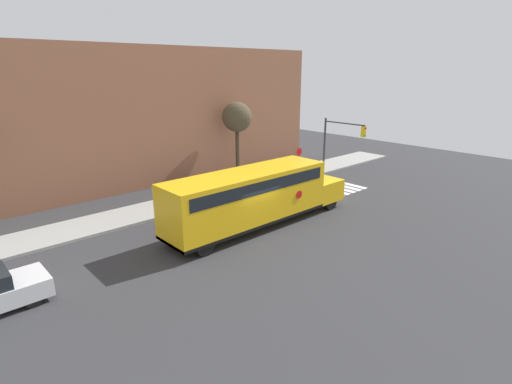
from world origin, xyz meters
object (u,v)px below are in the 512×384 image
school_bus (254,195)px  tree_far_sidewalk (237,118)px  stop_sign (299,159)px  traffic_light (339,138)px

school_bus → tree_far_sidewalk: size_ratio=2.00×
stop_sign → tree_far_sidewalk: (-3.07, 3.77, 3.07)m
stop_sign → school_bus: bearing=-151.2°
stop_sign → tree_far_sidewalk: bearing=129.2°
traffic_light → tree_far_sidewalk: size_ratio=0.77×
stop_sign → traffic_light: bearing=-29.2°
stop_sign → tree_far_sidewalk: tree_far_sidewalk is taller
stop_sign → traffic_light: size_ratio=0.54×
stop_sign → traffic_light: (2.85, -1.59, 1.50)m
traffic_light → stop_sign: bearing=150.8°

